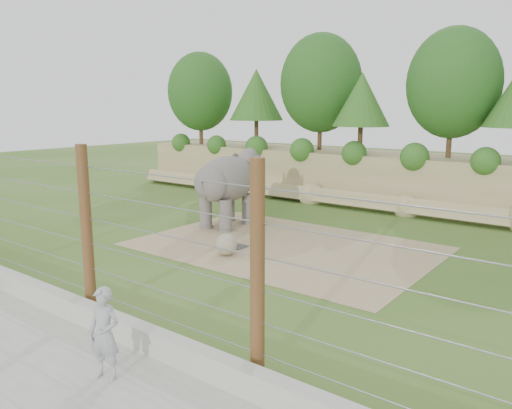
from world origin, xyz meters
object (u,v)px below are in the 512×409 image
Objects in this scene: stone_ball at (226,245)px; barrier_fence at (87,230)px; elephant at (227,190)px; zookeeper at (105,334)px.

stone_ball is 0.04× the size of barrier_fence.
elephant is 5.22× the size of stone_ball.
zookeeper is at bearing -65.40° from stone_ball.
elephant reaches higher than stone_ball.
stone_ball is 5.67m from barrier_fence.
zookeeper is (5.94, -10.26, -0.64)m from elephant.
zookeeper is at bearing -64.90° from elephant.
elephant is 0.18× the size of barrier_fence.
barrier_fence is (3.10, -8.61, 0.49)m from elephant.
barrier_fence reaches higher than zookeeper.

